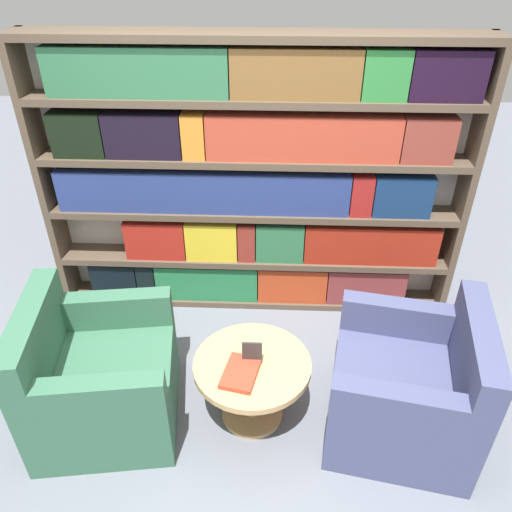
% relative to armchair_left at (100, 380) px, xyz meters
% --- Properties ---
extents(ground_plane, '(14.00, 14.00, 0.00)m').
position_rel_armchair_left_xyz_m(ground_plane, '(0.86, -0.12, -0.31)').
color(ground_plane, slate).
extents(bookshelf, '(3.04, 0.30, 2.05)m').
position_rel_armchair_left_xyz_m(bookshelf, '(0.88, 1.24, 0.72)').
color(bookshelf, silver).
rests_on(bookshelf, ground_plane).
extents(armchair_left, '(0.91, 0.94, 0.86)m').
position_rel_armchair_left_xyz_m(armchair_left, '(0.00, 0.00, 0.00)').
color(armchair_left, '#336047').
rests_on(armchair_left, ground_plane).
extents(armchair_right, '(0.94, 0.96, 0.86)m').
position_rel_armchair_left_xyz_m(armchair_right, '(1.83, -0.00, 0.00)').
color(armchair_right, '#42476B').
rests_on(armchair_right, ground_plane).
extents(coffee_table, '(0.69, 0.69, 0.46)m').
position_rel_armchair_left_xyz_m(coffee_table, '(0.91, 0.04, 0.02)').
color(coffee_table, tan).
rests_on(coffee_table, ground_plane).
extents(table_sign, '(0.12, 0.06, 0.16)m').
position_rel_armchair_left_xyz_m(table_sign, '(0.91, 0.04, 0.22)').
color(table_sign, black).
rests_on(table_sign, coffee_table).
extents(stray_book, '(0.24, 0.30, 0.03)m').
position_rel_armchair_left_xyz_m(stray_book, '(0.86, -0.06, 0.17)').
color(stray_book, '#B73823').
rests_on(stray_book, coffee_table).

